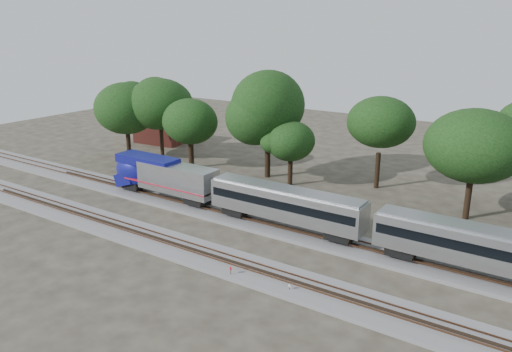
{
  "coord_description": "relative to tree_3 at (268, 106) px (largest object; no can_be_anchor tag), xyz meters",
  "views": [
    {
      "loc": [
        30.62,
        -38.32,
        22.11
      ],
      "look_at": [
        1.81,
        5.0,
        6.1
      ],
      "focal_mm": 35.0,
      "sensor_mm": 36.0,
      "label": 1
    }
  ],
  "objects": [
    {
      "name": "ground",
      "position": [
        7.55,
        -22.19,
        -10.71
      ],
      "size": [
        160.0,
        160.0,
        0.0
      ],
      "primitive_type": "plane",
      "color": "#383328",
      "rests_on": "ground"
    },
    {
      "name": "tree_4",
      "position": [
        4.81,
        -1.62,
        -4.32
      ],
      "size": [
        6.52,
        6.52,
        9.19
      ],
      "color": "black",
      "rests_on": "ground"
    },
    {
      "name": "track_far",
      "position": [
        7.55,
        -16.19,
        -10.51
      ],
      "size": [
        160.0,
        5.0,
        0.73
      ],
      "color": "slate",
      "rests_on": "ground"
    },
    {
      "name": "switch_stand_red",
      "position": [
        13.89,
        -28.12,
        -9.99
      ],
      "size": [
        0.34,
        0.18,
        1.13
      ],
      "rotation": [
        0.0,
        0.0,
        -0.42
      ],
      "color": "#512D19",
      "rests_on": "ground"
    },
    {
      "name": "tree_3",
      "position": [
        0.0,
        0.0,
        0.0
      ],
      "size": [
        10.9,
        10.9,
        15.36
      ],
      "color": "black",
      "rests_on": "ground"
    },
    {
      "name": "switch_lever",
      "position": [
        12.54,
        -27.49,
        -10.56
      ],
      "size": [
        0.55,
        0.39,
        0.3
      ],
      "primitive_type": "cube",
      "rotation": [
        0.0,
        0.0,
        -0.19
      ],
      "color": "#512D19",
      "rests_on": "ground"
    },
    {
      "name": "tree_0",
      "position": [
        -25.41,
        -3.93,
        -2.18
      ],
      "size": [
        8.68,
        8.68,
        12.24
      ],
      "color": "black",
      "rests_on": "ground"
    },
    {
      "name": "brick_building",
      "position": [
        -29.12,
        8.07,
        -8.43
      ],
      "size": [
        9.97,
        7.43,
        4.54
      ],
      "rotation": [
        0.0,
        0.0,
        0.08
      ],
      "color": "maroon",
      "rests_on": "ground"
    },
    {
      "name": "tree_6",
      "position": [
        28.42,
        -1.15,
        -1.9
      ],
      "size": [
        8.97,
        8.97,
        12.65
      ],
      "color": "black",
      "rests_on": "ground"
    },
    {
      "name": "tree_1",
      "position": [
        -20.3,
        -1.2,
        -1.39
      ],
      "size": [
        9.49,
        9.49,
        13.38
      ],
      "color": "black",
      "rests_on": "ground"
    },
    {
      "name": "tree_2",
      "position": [
        -12.75,
        -2.51,
        -3.28
      ],
      "size": [
        7.58,
        7.58,
        10.68
      ],
      "color": "black",
      "rests_on": "ground"
    },
    {
      "name": "tree_5",
      "position": [
        15.48,
        4.04,
        -1.41
      ],
      "size": [
        9.46,
        9.46,
        13.34
      ],
      "color": "black",
      "rests_on": "ground"
    },
    {
      "name": "track_near",
      "position": [
        7.55,
        -26.19,
        -10.51
      ],
      "size": [
        160.0,
        5.0,
        0.73
      ],
      "color": "slate",
      "rests_on": "ground"
    },
    {
      "name": "switch_stand_white",
      "position": [
        19.66,
        -27.53,
        -10.16
      ],
      "size": [
        0.27,
        0.1,
        0.87
      ],
      "rotation": [
        0.0,
        0.0,
        -0.26
      ],
      "color": "#512D19",
      "rests_on": "ground"
    }
  ]
}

